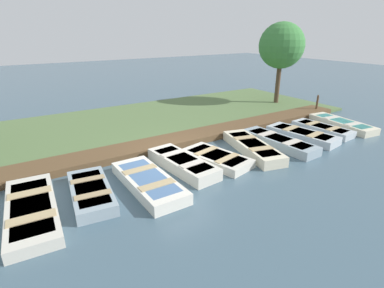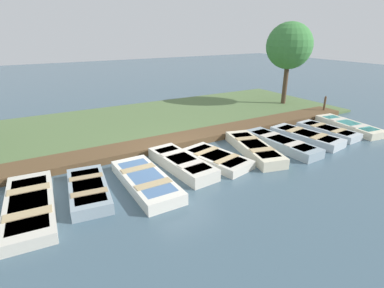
{
  "view_description": "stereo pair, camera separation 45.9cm",
  "coord_description": "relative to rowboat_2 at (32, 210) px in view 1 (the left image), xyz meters",
  "views": [
    {
      "loc": [
        9.02,
        -5.3,
        4.6
      ],
      "look_at": [
        0.34,
        0.27,
        0.65
      ],
      "focal_mm": 28.0,
      "sensor_mm": 36.0,
      "label": 1
    },
    {
      "loc": [
        9.26,
        -4.91,
        4.6
      ],
      "look_at": [
        0.34,
        0.27,
        0.65
      ],
      "focal_mm": 28.0,
      "sensor_mm": 36.0,
      "label": 2
    }
  ],
  "objects": [
    {
      "name": "dock_walkway",
      "position": [
        -2.57,
        5.23,
        -0.03
      ],
      "size": [
        1.31,
        21.3,
        0.27
      ],
      "color": "brown",
      "rests_on": "ground_plane"
    },
    {
      "name": "shore_bank",
      "position": [
        -6.06,
        5.23,
        -0.1
      ],
      "size": [
        8.0,
        24.0,
        0.12
      ],
      "color": "#567042",
      "rests_on": "ground_plane"
    },
    {
      "name": "rowboat_7",
      "position": [
        -0.09,
        7.96,
        0.04
      ],
      "size": [
        3.57,
        1.8,
        0.41
      ],
      "rotation": [
        0.0,
        0.0,
        -0.24
      ],
      "color": "beige",
      "rests_on": "ground_plane"
    },
    {
      "name": "rowboat_5",
      "position": [
        -0.24,
        4.8,
        0.05
      ],
      "size": [
        3.11,
        1.3,
        0.43
      ],
      "rotation": [
        0.0,
        0.0,
        0.09
      ],
      "color": "beige",
      "rests_on": "ground_plane"
    },
    {
      "name": "rowboat_3",
      "position": [
        -0.06,
        1.56,
        0.02
      ],
      "size": [
        2.78,
        1.39,
        0.37
      ],
      "rotation": [
        0.0,
        0.0,
        -0.12
      ],
      "color": "#8C9EA8",
      "rests_on": "ground_plane"
    },
    {
      "name": "rowboat_11",
      "position": [
        -0.09,
        14.06,
        0.01
      ],
      "size": [
        3.46,
        1.47,
        0.36
      ],
      "rotation": [
        0.0,
        0.0,
        -0.13
      ],
      "color": "beige",
      "rests_on": "ground_plane"
    },
    {
      "name": "mooring_post_far",
      "position": [
        -2.48,
        15.28,
        0.38
      ],
      "size": [
        0.12,
        0.12,
        1.09
      ],
      "color": "brown",
      "rests_on": "ground_plane"
    },
    {
      "name": "rowboat_6",
      "position": [
        -0.08,
        6.16,
        -0.0
      ],
      "size": [
        2.84,
        1.77,
        0.33
      ],
      "rotation": [
        0.0,
        0.0,
        0.22
      ],
      "color": "beige",
      "rests_on": "ground_plane"
    },
    {
      "name": "rowboat_2",
      "position": [
        0.0,
        0.0,
        0.0
      ],
      "size": [
        3.67,
        1.45,
        0.33
      ],
      "rotation": [
        0.0,
        0.0,
        -0.07
      ],
      "color": "beige",
      "rests_on": "ground_plane"
    },
    {
      "name": "ground_plane",
      "position": [
        -1.06,
        5.23,
        -0.16
      ],
      "size": [
        80.0,
        80.0,
        0.0
      ],
      "primitive_type": "plane",
      "color": "#425B6B"
    },
    {
      "name": "rowboat_8",
      "position": [
        0.01,
        9.36,
        0.03
      ],
      "size": [
        3.48,
        1.16,
        0.39
      ],
      "rotation": [
        0.0,
        0.0,
        0.05
      ],
      "color": "#8C9EA8",
      "rests_on": "ground_plane"
    },
    {
      "name": "rowboat_4",
      "position": [
        0.29,
        3.24,
        0.02
      ],
      "size": [
        3.25,
        1.24,
        0.38
      ],
      "rotation": [
        0.0,
        0.0,
        0.01
      ],
      "color": "silver",
      "rests_on": "ground_plane"
    },
    {
      "name": "park_tree_left",
      "position": [
        -5.35,
        15.03,
        3.5
      ],
      "size": [
        2.79,
        2.79,
        5.08
      ],
      "color": "#4C3828",
      "rests_on": "ground_plane"
    },
    {
      "name": "rowboat_9",
      "position": [
        -0.05,
        10.95,
        0.02
      ],
      "size": [
        3.23,
        1.54,
        0.37
      ],
      "rotation": [
        0.0,
        0.0,
        0.15
      ],
      "color": "#B2BCC1",
      "rests_on": "ground_plane"
    },
    {
      "name": "rowboat_10",
      "position": [
        -0.12,
        12.52,
        0.0
      ],
      "size": [
        2.85,
        1.16,
        0.33
      ],
      "rotation": [
        0.0,
        0.0,
        0.07
      ],
      "color": "#B2BCC1",
      "rests_on": "ground_plane"
    }
  ]
}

